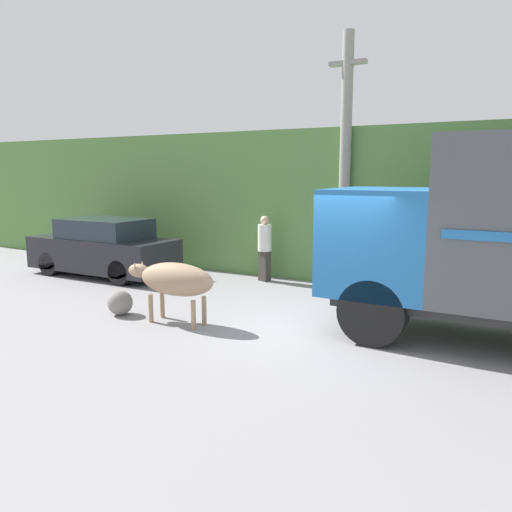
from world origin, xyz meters
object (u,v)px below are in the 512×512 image
(pedestrian_on_hill, at_px, (265,246))
(utility_pole, at_px, (345,159))
(brown_cow, at_px, (174,280))
(parked_suv, at_px, (103,248))
(roadside_rock, at_px, (120,303))

(pedestrian_on_hill, height_order, utility_pole, utility_pole)
(brown_cow, relative_size, parked_suv, 0.46)
(parked_suv, relative_size, utility_pole, 0.69)
(parked_suv, distance_m, pedestrian_on_hill, 4.58)
(parked_suv, xyz_separation_m, utility_pole, (6.34, 1.89, 2.41))
(parked_suv, relative_size, pedestrian_on_hill, 2.45)
(parked_suv, bearing_deg, brown_cow, -29.83)
(brown_cow, relative_size, utility_pole, 0.32)
(pedestrian_on_hill, xyz_separation_m, roadside_rock, (-1.07, -4.29, -0.70))
(parked_suv, bearing_deg, pedestrian_on_hill, 20.01)
(pedestrian_on_hill, height_order, roadside_rock, pedestrian_on_hill)
(pedestrian_on_hill, distance_m, roadside_rock, 4.48)
(brown_cow, xyz_separation_m, roadside_rock, (-1.33, -0.09, -0.60))
(pedestrian_on_hill, bearing_deg, brown_cow, 114.96)
(parked_suv, xyz_separation_m, roadside_rock, (3.24, -2.76, -0.53))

